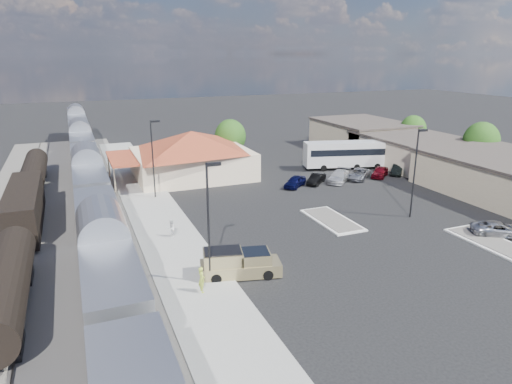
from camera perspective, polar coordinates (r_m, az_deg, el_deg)
name	(u,v)px	position (r m, az deg, el deg)	size (l,w,h in m)	color
ground	(306,233)	(42.67, 6.25, -5.18)	(280.00, 280.00, 0.00)	black
railbed	(62,235)	(45.58, -23.13, -4.95)	(16.00, 100.00, 0.12)	#4C4944
platform	(164,228)	(44.23, -11.44, -4.49)	(5.50, 92.00, 0.18)	gray
passenger_train	(89,184)	(50.96, -20.13, 0.95)	(3.00, 104.00, 5.55)	silver
freight_cars	(25,210)	(48.06, -26.94, -1.98)	(2.80, 46.00, 4.00)	black
station_depot	(192,154)	(61.79, -8.06, 4.73)	(18.35, 12.24, 6.20)	beige
buildings_east	(434,155)	(69.29, 21.39, 4.32)	(14.40, 51.40, 4.80)	#C6B28C
traffic_island_south	(332,220)	(46.14, 9.47, -3.45)	(3.30, 7.50, 0.21)	silver
traffic_island_north	(490,242)	(45.35, 27.16, -5.53)	(3.30, 7.50, 0.21)	silver
lamp_plat_s	(209,214)	(31.65, -5.84, -2.80)	(1.08, 0.25, 9.00)	black
lamp_plat_n	(153,153)	(52.42, -12.71, 4.78)	(1.08, 0.25, 9.00)	black
lamp_lot	(416,166)	(47.82, 19.36, 3.09)	(1.08, 0.25, 9.00)	black
tree_east_b	(481,141)	(71.65, 26.32, 5.71)	(4.94, 4.94, 6.96)	#382314
tree_east_c	(413,130)	(81.53, 19.01, 7.37)	(4.41, 4.41, 6.21)	#382314
tree_depot	(230,136)	(69.38, -3.23, 6.95)	(4.71, 4.71, 6.63)	#382314
pickup_truck	(241,264)	(34.40, -1.94, -8.94)	(6.29, 3.45, 2.06)	tan
suv	(499,229)	(47.15, 28.09, -4.12)	(2.20, 4.76, 1.32)	#9C9DA3
coach_bus	(347,153)	(67.12, 11.25, 4.77)	(12.47, 5.63, 3.91)	white
person_a	(202,279)	(32.07, -6.82, -10.80)	(0.68, 0.45, 1.87)	#A4BA3A
person_b	(171,228)	(41.69, -10.57, -4.47)	(0.78, 0.61, 1.60)	silver
parked_car_a	(295,182)	(57.06, 4.90, 1.30)	(1.63, 4.04, 1.38)	#0C0E3F
parked_car_b	(316,179)	(58.80, 7.56, 1.65)	(1.39, 3.97, 1.31)	black
parked_car_c	(339,176)	(60.14, 10.36, 1.94)	(2.05, 5.04, 1.46)	silver
parked_car_d	(359,174)	(62.13, 12.71, 2.22)	(2.22, 4.81, 1.34)	gray
parked_car_e	(380,172)	(63.74, 15.24, 2.43)	(1.67, 4.14, 1.41)	maroon
parked_car_f	(398,170)	(65.93, 17.30, 2.70)	(1.41, 4.04, 1.33)	black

